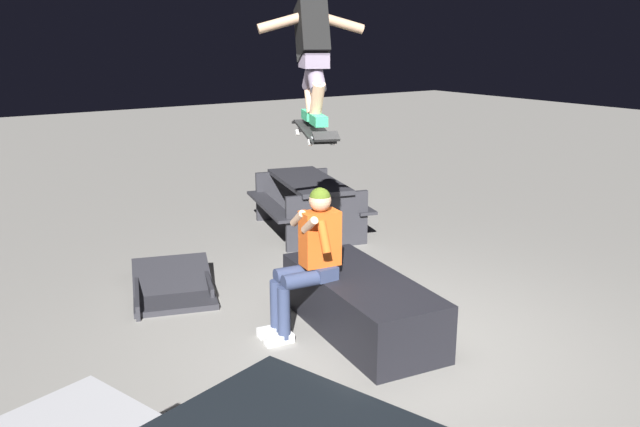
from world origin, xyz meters
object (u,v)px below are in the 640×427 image
object	(u,v)px
person_sitting_on_ledge	(309,254)
picnic_table_back	(308,197)
skater_airborne	(312,46)
skateboard	(314,131)
ledge_box_main	(361,304)
kicker_ramp	(173,288)

from	to	relation	value
person_sitting_on_ledge	picnic_table_back	size ratio (longest dim) A/B	0.68
person_sitting_on_ledge	picnic_table_back	xyz separation A→B (m)	(2.68, -1.76, -0.26)
person_sitting_on_ledge	skater_airborne	bearing A→B (deg)	170.59
skateboard	person_sitting_on_ledge	bearing A→B (deg)	-14.49
skater_airborne	picnic_table_back	distance (m)	3.88
ledge_box_main	picnic_table_back	size ratio (longest dim) A/B	0.93
ledge_box_main	skateboard	bearing A→B (deg)	77.09
picnic_table_back	skater_airborne	bearing A→B (deg)	147.37
person_sitting_on_ledge	skateboard	world-z (taller)	skateboard
skater_airborne	kicker_ramp	world-z (taller)	skater_airborne
ledge_box_main	kicker_ramp	xyz separation A→B (m)	(1.84, 1.09, -0.21)
skater_airborne	ledge_box_main	bearing A→B (deg)	-110.03
person_sitting_on_ledge	skateboard	bearing A→B (deg)	165.51
skater_airborne	picnic_table_back	xyz separation A→B (m)	(2.77, -1.77, -2.07)
ledge_box_main	skater_airborne	distance (m)	2.35
skateboard	kicker_ramp	xyz separation A→B (m)	(1.74, 0.64, -1.83)
skateboard	kicker_ramp	distance (m)	2.60
skateboard	picnic_table_back	world-z (taller)	skateboard
skater_airborne	picnic_table_back	world-z (taller)	skater_airborne
skater_airborne	picnic_table_back	size ratio (longest dim) A/B	0.56
kicker_ramp	skateboard	bearing A→B (deg)	-159.74
picnic_table_back	ledge_box_main	bearing A→B (deg)	155.24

